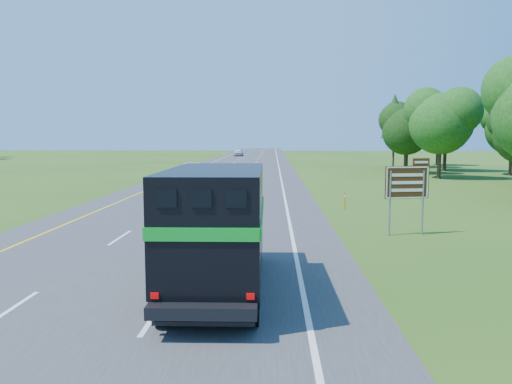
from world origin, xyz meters
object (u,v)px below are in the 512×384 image
horse_truck (218,225)px  white_suv (192,171)px  exit_sign (408,186)px  far_car (238,152)px

horse_truck → white_suv: bearing=99.9°
exit_sign → far_car: bearing=89.0°
horse_truck → exit_sign: horse_truck is taller
far_car → white_suv: bearing=-86.0°
white_suv → exit_sign: bearing=-59.6°
far_car → exit_sign: size_ratio=1.37×
white_suv → exit_sign: size_ratio=1.87×
horse_truck → exit_sign: 11.08m
horse_truck → exit_sign: bearing=47.6°
white_suv → far_car: (0.25, 63.45, -0.09)m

